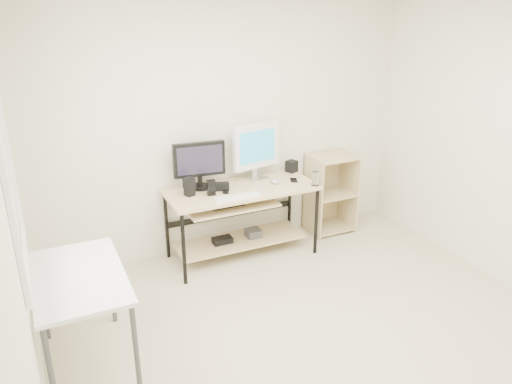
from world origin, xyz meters
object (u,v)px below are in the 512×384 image
object	(u,v)px
white_imac	(256,148)
audio_controller	(211,188)
desk	(239,208)
shelf_unit	(329,192)
black_monitor	(199,162)
side_table	(80,285)

from	to	relation	value
white_imac	audio_controller	xyz separation A→B (m)	(-0.59, -0.23, -0.26)
desk	shelf_unit	xyz separation A→B (m)	(1.18, 0.16, -0.09)
black_monitor	side_table	bearing A→B (deg)	-130.86
side_table	audio_controller	bearing A→B (deg)	36.73
shelf_unit	desk	bearing A→B (deg)	-172.23
audio_controller	white_imac	bearing A→B (deg)	24.21
shelf_unit	audio_controller	xyz separation A→B (m)	(-1.49, -0.22, 0.38)
black_monitor	desk	bearing A→B (deg)	-20.23
desk	audio_controller	distance (m)	0.43
black_monitor	white_imac	distance (m)	0.62
shelf_unit	audio_controller	distance (m)	1.55
white_imac	side_table	bearing A→B (deg)	-159.54
shelf_unit	black_monitor	bearing A→B (deg)	179.66
shelf_unit	white_imac	world-z (taller)	white_imac
white_imac	black_monitor	bearing A→B (deg)	168.06
desk	audio_controller	world-z (taller)	audio_controller
desk	shelf_unit	world-z (taller)	shelf_unit
audio_controller	shelf_unit	bearing A→B (deg)	11.02
shelf_unit	white_imac	distance (m)	1.11
shelf_unit	black_monitor	distance (m)	1.62
desk	shelf_unit	distance (m)	1.19
side_table	shelf_unit	world-z (taller)	shelf_unit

